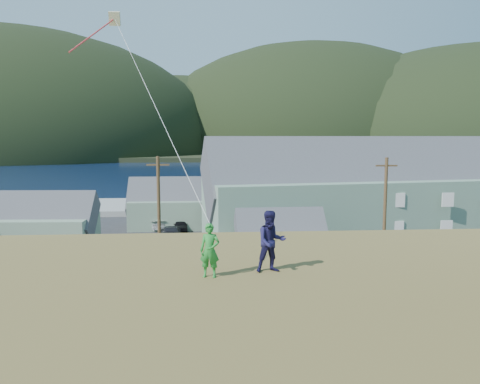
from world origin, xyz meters
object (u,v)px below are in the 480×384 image
at_px(lodge, 379,191).
at_px(shed_palegreen_far, 175,204).
at_px(wharf, 174,206).
at_px(kite_flyer_green, 210,250).
at_px(shed_white, 281,240).
at_px(kite_flyer_navy, 271,241).
at_px(shed_palegreen_near, 45,224).

distance_m(lodge, shed_palegreen_far, 24.13).
bearing_deg(wharf, kite_flyer_green, -84.81).
relative_size(lodge, shed_palegreen_far, 3.51).
bearing_deg(shed_white, shed_palegreen_far, 117.26).
relative_size(wharf, kite_flyer_green, 16.82).
height_order(wharf, kite_flyer_navy, kite_flyer_navy).
relative_size(lodge, shed_white, 5.06).
distance_m(shed_palegreen_near, shed_palegreen_far, 16.14).
distance_m(lodge, shed_white, 17.15).
bearing_deg(shed_white, wharf, 107.33).
bearing_deg(shed_white, lodge, 39.73).
height_order(wharf, kite_flyer_green, kite_flyer_green).
height_order(shed_white, kite_flyer_green, kite_flyer_green).
relative_size(shed_palegreen_near, shed_white, 1.27).
bearing_deg(shed_palegreen_near, lodge, 8.67).
height_order(lodge, kite_flyer_green, lodge).
bearing_deg(shed_palegreen_near, kite_flyer_navy, -59.00).
bearing_deg(kite_flyer_green, kite_flyer_navy, 24.06).
relative_size(shed_palegreen_near, shed_palegreen_far, 0.88).
distance_m(kite_flyer_green, kite_flyer_navy, 1.85).
xyz_separation_m(wharf, shed_palegreen_far, (1.18, -14.48, 2.43)).
distance_m(wharf, kite_flyer_green, 59.43).
bearing_deg(kite_flyer_green, shed_palegreen_near, 127.22).
bearing_deg(kite_flyer_navy, shed_white, 72.23).
relative_size(shed_white, kite_flyer_green, 5.05).
bearing_deg(lodge, shed_palegreen_far, 153.82).
xyz_separation_m(shed_palegreen_near, kite_flyer_green, (16.02, -33.31, 5.33)).
distance_m(shed_palegreen_near, kite_flyer_navy, 37.82).
relative_size(lodge, kite_flyer_green, 25.58).
bearing_deg(wharf, shed_white, -70.84).
bearing_deg(shed_palegreen_far, shed_white, -61.54).
distance_m(wharf, shed_white, 34.89).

